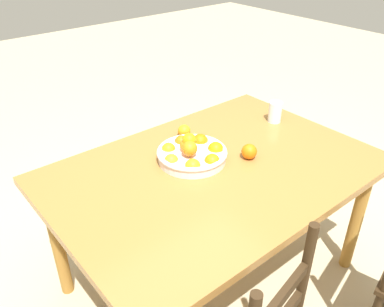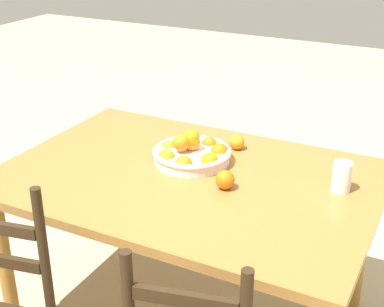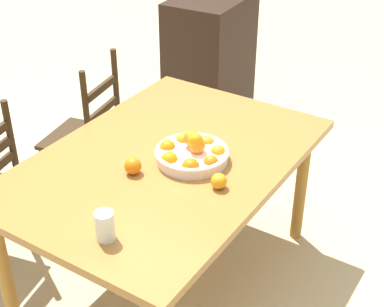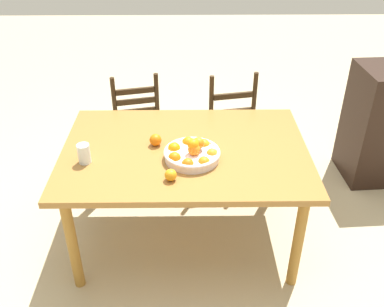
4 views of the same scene
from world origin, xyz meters
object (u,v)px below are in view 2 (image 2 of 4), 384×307
at_px(fruit_bowl, 192,153).
at_px(orange_loose_1, 237,142).
at_px(dining_table, 188,191).
at_px(drinking_glass, 342,177).
at_px(orange_loose_0, 225,180).

xyz_separation_m(fruit_bowl, orange_loose_1, (-0.12, -0.22, -0.01)).
xyz_separation_m(dining_table, drinking_glass, (-0.61, -0.15, 0.14)).
xyz_separation_m(dining_table, fruit_bowl, (0.04, -0.12, 0.12)).
relative_size(fruit_bowl, orange_loose_0, 4.48).
distance_m(dining_table, orange_loose_0, 0.23).
bearing_deg(fruit_bowl, drinking_glass, -177.65).
height_order(dining_table, orange_loose_0, orange_loose_0).
distance_m(fruit_bowl, orange_loose_1, 0.25).
distance_m(dining_table, orange_loose_1, 0.37).
relative_size(orange_loose_0, drinking_glass, 0.64).
distance_m(dining_table, fruit_bowl, 0.18).
relative_size(orange_loose_1, drinking_glass, 0.57).
distance_m(orange_loose_1, drinking_glass, 0.57).
bearing_deg(orange_loose_1, fruit_bowl, 60.57).
height_order(dining_table, orange_loose_1, orange_loose_1).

